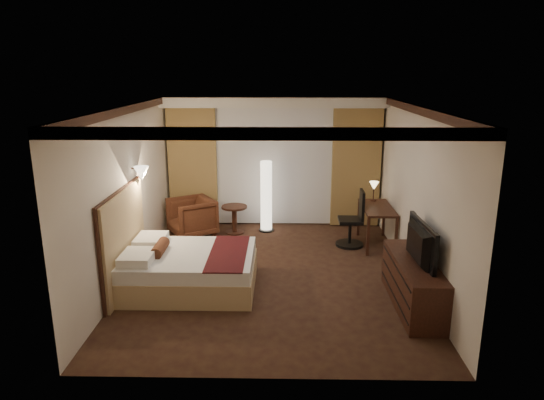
{
  "coord_description": "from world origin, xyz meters",
  "views": [
    {
      "loc": [
        0.16,
        -7.29,
        3.23
      ],
      "look_at": [
        0.0,
        0.4,
        1.15
      ],
      "focal_mm": 32.0,
      "sensor_mm": 36.0,
      "label": 1
    }
  ],
  "objects_px": {
    "armchair": "(192,215)",
    "floor_lamp": "(266,196)",
    "office_chair": "(350,218)",
    "television": "(414,239)",
    "side_table": "(235,220)",
    "dresser": "(413,283)",
    "bed": "(191,270)",
    "desk": "(376,226)"
  },
  "relations": [
    {
      "from": "bed",
      "to": "office_chair",
      "type": "distance_m",
      "value": 3.27
    },
    {
      "from": "office_chair",
      "to": "floor_lamp",
      "type": "bearing_deg",
      "value": 153.31
    },
    {
      "from": "side_table",
      "to": "desk",
      "type": "relative_size",
      "value": 0.48
    },
    {
      "from": "television",
      "to": "armchair",
      "type": "bearing_deg",
      "value": 48.66
    },
    {
      "from": "armchair",
      "to": "bed",
      "type": "bearing_deg",
      "value": -21.69
    },
    {
      "from": "bed",
      "to": "floor_lamp",
      "type": "distance_m",
      "value": 2.95
    },
    {
      "from": "bed",
      "to": "dresser",
      "type": "xyz_separation_m",
      "value": [
        3.22,
        -0.53,
        0.06
      ]
    },
    {
      "from": "desk",
      "to": "side_table",
      "type": "bearing_deg",
      "value": 166.95
    },
    {
      "from": "bed",
      "to": "desk",
      "type": "xyz_separation_m",
      "value": [
        3.17,
        1.92,
        0.09
      ]
    },
    {
      "from": "office_chair",
      "to": "dresser",
      "type": "relative_size",
      "value": 0.62
    },
    {
      "from": "office_chair",
      "to": "television",
      "type": "height_order",
      "value": "office_chair"
    },
    {
      "from": "armchair",
      "to": "dresser",
      "type": "height_order",
      "value": "armchair"
    },
    {
      "from": "side_table",
      "to": "television",
      "type": "relative_size",
      "value": 0.52
    },
    {
      "from": "armchair",
      "to": "television",
      "type": "relative_size",
      "value": 0.75
    },
    {
      "from": "side_table",
      "to": "television",
      "type": "height_order",
      "value": "television"
    },
    {
      "from": "bed",
      "to": "dresser",
      "type": "height_order",
      "value": "dresser"
    },
    {
      "from": "bed",
      "to": "desk",
      "type": "bearing_deg",
      "value": 31.24
    },
    {
      "from": "floor_lamp",
      "to": "dresser",
      "type": "distance_m",
      "value": 3.92
    },
    {
      "from": "side_table",
      "to": "floor_lamp",
      "type": "bearing_deg",
      "value": 13.88
    },
    {
      "from": "side_table",
      "to": "dresser",
      "type": "xyz_separation_m",
      "value": [
        2.79,
        -3.09,
        0.05
      ]
    },
    {
      "from": "bed",
      "to": "floor_lamp",
      "type": "height_order",
      "value": "floor_lamp"
    },
    {
      "from": "floor_lamp",
      "to": "television",
      "type": "bearing_deg",
      "value": -56.83
    },
    {
      "from": "side_table",
      "to": "dresser",
      "type": "relative_size",
      "value": 0.33
    },
    {
      "from": "bed",
      "to": "armchair",
      "type": "relative_size",
      "value": 2.33
    },
    {
      "from": "floor_lamp",
      "to": "television",
      "type": "relative_size",
      "value": 1.33
    },
    {
      "from": "armchair",
      "to": "floor_lamp",
      "type": "xyz_separation_m",
      "value": [
        1.48,
        0.3,
        0.32
      ]
    },
    {
      "from": "armchair",
      "to": "side_table",
      "type": "xyz_separation_m",
      "value": [
        0.84,
        0.15,
        -0.13
      ]
    },
    {
      "from": "armchair",
      "to": "desk",
      "type": "relative_size",
      "value": 0.7
    },
    {
      "from": "floor_lamp",
      "to": "desk",
      "type": "height_order",
      "value": "floor_lamp"
    },
    {
      "from": "bed",
      "to": "armchair",
      "type": "bearing_deg",
      "value": 99.79
    },
    {
      "from": "floor_lamp",
      "to": "desk",
      "type": "bearing_deg",
      "value": -20.68
    },
    {
      "from": "side_table",
      "to": "office_chair",
      "type": "distance_m",
      "value": 2.36
    },
    {
      "from": "office_chair",
      "to": "dresser",
      "type": "height_order",
      "value": "office_chair"
    },
    {
      "from": "bed",
      "to": "dresser",
      "type": "bearing_deg",
      "value": -9.4
    },
    {
      "from": "desk",
      "to": "television",
      "type": "xyz_separation_m",
      "value": [
        0.02,
        -2.46,
        0.62
      ]
    },
    {
      "from": "desk",
      "to": "dresser",
      "type": "distance_m",
      "value": 2.46
    },
    {
      "from": "desk",
      "to": "office_chair",
      "type": "xyz_separation_m",
      "value": [
        -0.5,
        -0.05,
        0.17
      ]
    },
    {
      "from": "bed",
      "to": "television",
      "type": "height_order",
      "value": "television"
    },
    {
      "from": "desk",
      "to": "dresser",
      "type": "relative_size",
      "value": 0.68
    },
    {
      "from": "floor_lamp",
      "to": "desk",
      "type": "distance_m",
      "value": 2.28
    },
    {
      "from": "desk",
      "to": "office_chair",
      "type": "distance_m",
      "value": 0.53
    },
    {
      "from": "armchair",
      "to": "television",
      "type": "bearing_deg",
      "value": 19.28
    }
  ]
}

